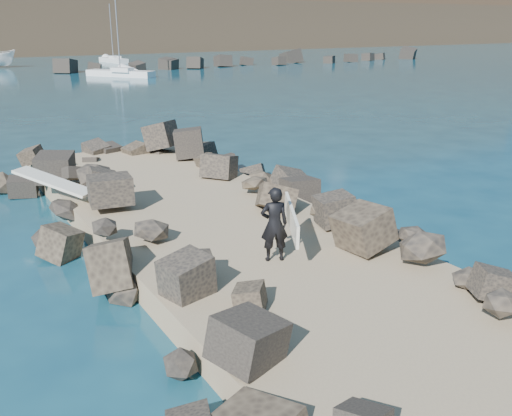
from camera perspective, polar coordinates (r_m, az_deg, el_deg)
name	(u,v)px	position (r m, az deg, el deg)	size (l,w,h in m)	color
ground	(235,254)	(14.36, -2.07, -4.63)	(800.00, 800.00, 0.00)	#0F384C
jetty	(279,272)	(12.68, 2.35, -6.37)	(6.00, 26.00, 0.60)	#8C7759
riprap_left	(146,285)	(11.82, -10.94, -7.54)	(2.60, 22.00, 1.00)	black
riprap_right	(365,232)	(14.63, 10.81, -2.42)	(2.60, 22.00, 1.00)	black
breakwater_secondary	(264,60)	(78.57, 0.77, 14.54)	(52.00, 4.00, 1.20)	black
surfboard_resting	(54,186)	(17.49, -19.55, 2.12)	(0.62, 2.48, 0.08)	white
surfer_with_board	(277,223)	(12.24, 2.09, -1.55)	(1.30, 1.85, 1.65)	black
sailboat_c	(121,73)	(63.50, -13.38, 12.97)	(5.96, 7.05, 9.11)	white
sailboat_d	(114,60)	(85.67, -14.05, 14.15)	(2.28, 6.76, 8.04)	white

